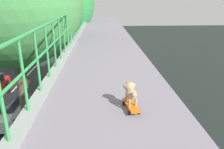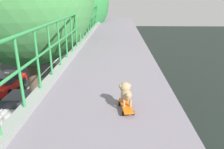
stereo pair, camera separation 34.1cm
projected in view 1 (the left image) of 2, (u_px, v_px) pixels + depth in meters
name	position (u px, v px, depth m)	size (l,w,h in m)	color
green_railing	(7.00, 129.00, 2.46)	(0.20, 33.15, 1.21)	gray
car_white_fifth	(7.00, 109.00, 14.09)	(1.88, 4.03, 1.56)	silver
city_bus	(34.00, 41.00, 30.08)	(2.72, 10.60, 3.35)	white
roadside_tree_far	(53.00, 3.00, 15.38)	(5.87, 5.87, 10.15)	brown
toy_skateboard	(131.00, 105.00, 3.43)	(0.25, 0.53, 0.09)	orange
small_dog	(130.00, 91.00, 3.43)	(0.22, 0.39, 0.33)	#A1835E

